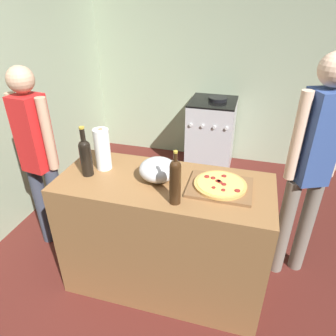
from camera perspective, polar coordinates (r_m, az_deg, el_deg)
ground_plane at (r=3.24m, az=4.01°, el=-9.04°), size 3.85×3.51×0.02m
kitchen_wall_rear at (r=4.09m, az=9.34°, el=19.19°), size 3.85×0.10×2.60m
kitchen_wall_left at (r=3.36m, az=-25.31°, el=14.71°), size 0.10×3.51×2.60m
counter at (r=2.29m, az=-0.69°, el=-12.55°), size 1.43×0.62×0.93m
cutting_board at (r=1.96m, az=9.67°, el=-3.56°), size 0.40×0.32×0.02m
pizza at (r=1.95m, az=9.72°, el=-3.04°), size 0.33×0.33×0.03m
mixing_bowl at (r=1.99m, az=-1.90°, el=-0.31°), size 0.25×0.25×0.15m
paper_towel_roll at (r=2.15m, az=-12.13°, el=3.44°), size 0.11×0.11×0.30m
wine_bottle_amber at (r=2.09m, az=-15.14°, el=2.29°), size 0.08×0.08×0.35m
wine_bottle_green at (r=1.73m, az=1.35°, el=-2.30°), size 0.07×0.07×0.34m
stove at (r=3.94m, az=8.01°, el=6.06°), size 0.55×0.61×0.95m
person_in_stripes at (r=2.62m, az=-23.09°, el=2.24°), size 0.36×0.23×1.59m
person_in_red at (r=2.32m, az=25.23°, el=0.85°), size 0.34×0.26×1.73m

